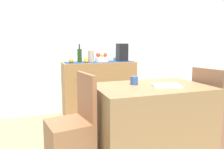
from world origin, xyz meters
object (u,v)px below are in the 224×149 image
(ceramic_vase, at_px, (91,56))
(chair_by_corner, at_px, (213,120))
(dining_table, at_px, (151,120))
(fruit_bowl, at_px, (102,59))
(chair_near_window, at_px, (71,140))
(wine_bottle, at_px, (80,55))
(coffee_maker, at_px, (122,52))
(open_book, at_px, (166,85))
(coffee_cup, at_px, (134,81))
(sideboard_console, at_px, (99,88))

(ceramic_vase, relative_size, chair_by_corner, 0.21)
(ceramic_vase, height_order, dining_table, ceramic_vase)
(fruit_bowl, bearing_deg, chair_near_window, -117.01)
(wine_bottle, distance_m, chair_by_corner, 2.12)
(wine_bottle, bearing_deg, fruit_bowl, -0.00)
(coffee_maker, relative_size, open_book, 1.08)
(ceramic_vase, bearing_deg, wine_bottle, 180.00)
(open_book, bearing_deg, coffee_cup, 161.18)
(wine_bottle, height_order, chair_by_corner, wine_bottle)
(wine_bottle, height_order, ceramic_vase, wine_bottle)
(sideboard_console, distance_m, ceramic_vase, 0.55)
(coffee_cup, bearing_deg, chair_by_corner, -7.13)
(chair_near_window, bearing_deg, fruit_bowl, 62.99)
(wine_bottle, xyz_separation_m, coffee_maker, (0.72, -0.00, 0.04))
(fruit_bowl, xyz_separation_m, ceramic_vase, (-0.19, 0.00, 0.05))
(wine_bottle, bearing_deg, coffee_cup, -76.23)
(coffee_maker, bearing_deg, wine_bottle, 180.00)
(coffee_maker, height_order, open_book, coffee_maker)
(coffee_maker, relative_size, chair_by_corner, 0.33)
(dining_table, relative_size, chair_by_corner, 1.31)
(sideboard_console, xyz_separation_m, coffee_maker, (0.40, 0.00, 0.59))
(wine_bottle, relative_size, dining_table, 0.25)
(ceramic_vase, xyz_separation_m, coffee_cup, (0.14, -1.35, -0.18))
(chair_near_window, bearing_deg, dining_table, -0.19)
(fruit_bowl, relative_size, wine_bottle, 0.76)
(sideboard_console, relative_size, fruit_bowl, 5.28)
(open_book, bearing_deg, chair_near_window, -167.58)
(fruit_bowl, relative_size, chair_near_window, 0.25)
(coffee_cup, distance_m, chair_near_window, 0.89)
(wine_bottle, distance_m, chair_near_window, 1.68)
(dining_table, relative_size, coffee_cup, 13.36)
(wine_bottle, bearing_deg, open_book, -68.67)
(wine_bottle, relative_size, chair_by_corner, 0.33)
(sideboard_console, xyz_separation_m, coffee_cup, (0.01, -1.35, 0.35))
(coffee_maker, bearing_deg, open_book, -94.34)
(fruit_bowl, xyz_separation_m, chair_near_window, (-0.75, -1.47, -0.65))
(ceramic_vase, relative_size, chair_near_window, 0.21)
(open_book, relative_size, chair_near_window, 0.31)
(fruit_bowl, relative_size, chair_by_corner, 0.25)
(open_book, bearing_deg, dining_table, 166.13)
(wine_bottle, bearing_deg, chair_by_corner, -48.03)
(wine_bottle, xyz_separation_m, coffee_cup, (0.33, -1.35, -0.20))
(open_book, bearing_deg, wine_bottle, 128.46)
(ceramic_vase, height_order, coffee_cup, ceramic_vase)
(sideboard_console, distance_m, coffee_cup, 1.40)
(dining_table, bearing_deg, sideboard_console, 95.99)
(sideboard_console, distance_m, wine_bottle, 0.64)
(coffee_maker, bearing_deg, fruit_bowl, 180.00)
(coffee_maker, height_order, coffee_cup, coffee_maker)
(open_book, bearing_deg, chair_by_corner, 22.99)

